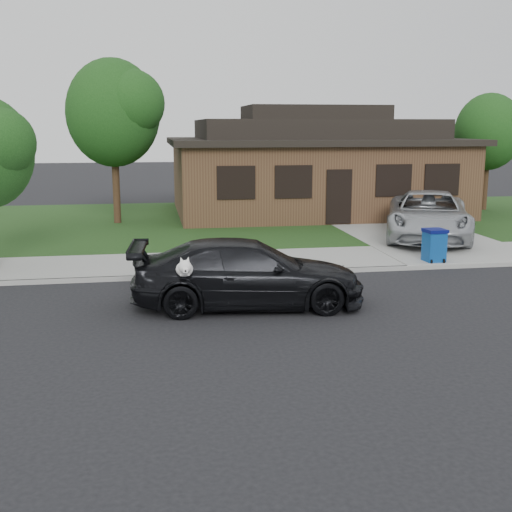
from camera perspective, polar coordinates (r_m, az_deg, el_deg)
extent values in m
plane|color=black|center=(13.81, 4.38, -4.96)|extent=(120.00, 120.00, 0.00)
cube|color=gray|center=(18.55, 0.72, -0.48)|extent=(60.00, 3.00, 0.12)
cube|color=gray|center=(17.11, 1.60, -1.51)|extent=(60.00, 0.12, 0.12)
cube|color=#193814|center=(26.34, -2.35, 3.08)|extent=(60.00, 13.00, 0.13)
cube|color=gray|center=(24.94, 12.36, 2.36)|extent=(4.50, 13.00, 0.14)
imported|color=black|center=(14.03, -0.74, -1.56)|extent=(5.21, 2.44, 1.47)
ellipsoid|color=white|center=(12.94, -6.38, -1.18)|extent=(0.34, 0.40, 0.30)
sphere|color=white|center=(12.69, -6.34, -0.96)|extent=(0.26, 0.26, 0.26)
cube|color=white|center=(12.58, -6.30, -1.28)|extent=(0.09, 0.12, 0.08)
sphere|color=black|center=(12.52, -6.28, -1.34)|extent=(0.04, 0.04, 0.04)
cone|color=white|center=(12.71, -6.66, -0.33)|extent=(0.11, 0.11, 0.14)
cone|color=white|center=(12.71, -6.06, -0.31)|extent=(0.11, 0.11, 0.14)
imported|color=#AFB3B7|center=(22.57, 15.07, 3.53)|extent=(4.65, 6.32, 1.60)
cube|color=navy|center=(18.81, 15.55, 0.77)|extent=(0.55, 0.55, 0.85)
cube|color=#070D53|center=(18.73, 15.63, 2.18)|extent=(0.60, 0.60, 0.09)
cylinder|color=black|center=(18.57, 15.30, -0.48)|extent=(0.06, 0.13, 0.13)
cylinder|color=black|center=(18.73, 16.35, -0.44)|extent=(0.06, 0.13, 0.13)
cube|color=#422B1C|center=(28.87, 5.09, 6.91)|extent=(12.00, 8.00, 3.00)
cube|color=black|center=(28.78, 5.15, 10.13)|extent=(12.60, 8.60, 0.25)
cube|color=black|center=(28.78, 5.16, 11.18)|extent=(10.00, 6.50, 0.80)
cube|color=black|center=(28.78, 5.19, 12.57)|extent=(6.00, 3.50, 0.60)
cube|color=black|center=(25.04, 7.38, 5.25)|extent=(1.00, 0.06, 2.10)
cube|color=black|center=(24.14, -1.78, 6.54)|extent=(1.30, 0.05, 1.10)
cube|color=black|center=(24.53, 3.35, 6.60)|extent=(1.30, 0.05, 1.10)
cube|color=black|center=(25.71, 12.14, 6.59)|extent=(1.30, 0.05, 1.10)
cube|color=black|center=(26.50, 16.19, 6.53)|extent=(1.30, 0.05, 1.10)
cylinder|color=#332114|center=(26.02, -12.30, 5.61)|extent=(0.28, 0.28, 2.48)
ellipsoid|color=#143811|center=(25.90, -12.59, 12.31)|extent=(3.60, 3.60, 4.14)
sphere|color=#26591E|center=(25.34, -11.02, 13.21)|extent=(2.52, 2.52, 2.52)
cylinder|color=#332114|center=(31.42, 19.65, 5.76)|extent=(0.28, 0.28, 2.03)
ellipsoid|color=#143811|center=(31.30, 19.97, 10.34)|extent=(3.00, 3.00, 3.45)
sphere|color=#26591E|center=(31.21, 21.39, 10.79)|extent=(2.10, 2.10, 2.10)
sphere|color=#26591E|center=(18.08, -21.79, 9.33)|extent=(1.82, 1.82, 1.82)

